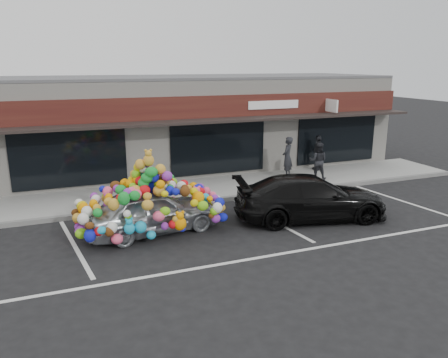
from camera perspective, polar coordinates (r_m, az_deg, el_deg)
name	(u,v)px	position (r m, az deg, el deg)	size (l,w,h in m)	color
ground	(188,233)	(13.11, -4.69, -7.05)	(90.00, 90.00, 0.00)	black
shop_building	(134,124)	(20.59, -11.61, 6.99)	(24.00, 7.20, 4.31)	silver
sidewalk	(158,194)	(16.75, -8.62, -1.97)	(26.00, 3.00, 0.15)	gray
kerb	(168,206)	(15.35, -7.37, -3.50)	(26.00, 0.18, 0.16)	slate
parking_stripe_left	(75,246)	(12.85, -18.90, -8.30)	(0.12, 4.40, 0.01)	silver
parking_stripe_mid	(269,219)	(14.26, 5.96, -5.22)	(0.12, 4.40, 0.01)	silver
parking_stripe_right	(401,201)	(17.30, 22.13, -2.63)	(0.12, 4.40, 0.01)	silver
lane_line	(285,253)	(11.87, 8.02, -9.56)	(14.00, 0.12, 0.01)	silver
toy_car	(152,206)	(13.03, -9.43, -3.46)	(2.86, 4.41, 2.44)	#B2B6BE
black_sedan	(311,198)	(14.30, 11.26, -2.40)	(4.89, 1.99, 1.42)	black
pedestrian_a	(287,157)	(18.74, 8.28, 2.83)	(0.64, 0.42, 1.74)	#24242A
pedestrian_b	(318,161)	(18.70, 12.17, 2.34)	(0.76, 0.59, 1.56)	black
pedestrian_c	(318,153)	(20.31, 12.15, 3.39)	(0.39, 0.94, 1.61)	#28242A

